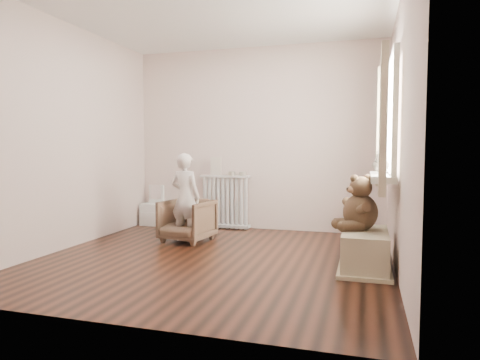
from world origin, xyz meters
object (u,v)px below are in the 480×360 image
(radiator, at_px, (225,202))
(toy_vanity, at_px, (155,207))
(armchair, at_px, (187,221))
(plush_cat, at_px, (381,164))
(toy_bench, at_px, (365,249))
(child, at_px, (185,197))
(teddy_bear, at_px, (361,199))

(radiator, relative_size, toy_vanity, 1.28)
(armchair, relative_size, plush_cat, 2.17)
(radiator, relative_size, plush_cat, 2.91)
(toy_vanity, relative_size, plush_cat, 2.28)
(armchair, bearing_deg, toy_vanity, 144.46)
(radiator, relative_size, toy_bench, 0.98)
(radiator, height_order, toy_bench, radiator)
(toy_vanity, distance_m, child, 1.41)
(armchair, height_order, child, child)
(child, xyz_separation_m, plush_cat, (2.27, -0.21, 0.44))
(toy_vanity, height_order, child, child)
(armchair, xyz_separation_m, toy_bench, (2.13, -0.69, -0.06))
(armchair, height_order, plush_cat, plush_cat)
(radiator, height_order, armchair, radiator)
(armchair, bearing_deg, teddy_bear, -6.62)
(radiator, distance_m, toy_bench, 2.58)
(toy_vanity, distance_m, armchair, 1.34)
(toy_vanity, xyz_separation_m, child, (0.94, -1.00, 0.29))
(radiator, xyz_separation_m, child, (-0.17, -1.03, 0.17))
(toy_vanity, xyz_separation_m, armchair, (0.94, -0.95, -0.01))
(child, xyz_separation_m, teddy_bear, (2.08, -0.56, 0.11))
(armchair, xyz_separation_m, teddy_bear, (2.08, -0.61, 0.41))
(plush_cat, bearing_deg, radiator, 136.12)
(radiator, xyz_separation_m, plush_cat, (2.10, -1.24, 0.61))
(teddy_bear, distance_m, plush_cat, 0.52)
(child, distance_m, teddy_bear, 2.16)
(radiator, bearing_deg, armchair, -99.85)
(radiator, bearing_deg, teddy_bear, -39.90)
(teddy_bear, height_order, plush_cat, plush_cat)
(child, xyz_separation_m, toy_bench, (2.13, -0.64, -0.36))
(child, distance_m, plush_cat, 2.32)
(armchair, distance_m, child, 0.30)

